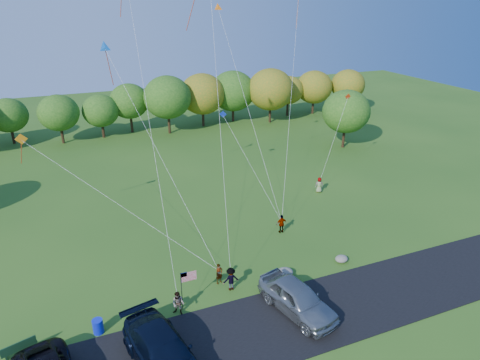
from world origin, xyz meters
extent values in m
plane|color=#2C5718|center=(0.00, 0.00, 0.00)|extent=(140.00, 140.00, 0.00)
cube|color=black|center=(0.00, -4.00, 0.03)|extent=(44.00, 6.00, 0.06)
cylinder|color=#3A2615|center=(-15.45, 38.47, 1.38)|extent=(0.36, 0.36, 2.75)
ellipsoid|color=#3E6D1B|center=(-15.45, 38.47, 4.63)|extent=(5.78, 5.78, 5.20)
cylinder|color=#3A2615|center=(-10.63, 39.93, 1.21)|extent=(0.36, 0.36, 2.42)
ellipsoid|color=#1E5215|center=(-10.63, 39.93, 4.61)|extent=(6.74, 6.74, 6.07)
cylinder|color=#3A2615|center=(-5.58, 39.71, 1.51)|extent=(0.36, 0.36, 3.01)
ellipsoid|color=#3E6D1B|center=(-5.58, 39.71, 5.33)|extent=(7.14, 7.14, 6.42)
cylinder|color=#3A2615|center=(0.27, 36.44, 1.11)|extent=(0.36, 0.36, 2.22)
ellipsoid|color=#3E6D1B|center=(0.27, 36.44, 3.79)|extent=(4.85, 4.85, 4.37)
cylinder|color=#3A2615|center=(4.60, 39.92, 1.42)|extent=(0.36, 0.36, 2.84)
ellipsoid|color=#3E6D1B|center=(4.60, 39.92, 4.99)|extent=(6.62, 6.62, 5.96)
cylinder|color=#3A2615|center=(9.39, 36.57, 1.14)|extent=(0.36, 0.36, 2.29)
ellipsoid|color=#1E5215|center=(9.39, 36.57, 4.45)|extent=(6.67, 6.67, 6.01)
cylinder|color=#3A2615|center=(14.28, 36.68, 1.24)|extent=(0.36, 0.36, 2.47)
ellipsoid|color=#1E5215|center=(14.28, 36.68, 4.64)|extent=(6.66, 6.66, 6.00)
cylinder|color=#3A2615|center=(19.65, 36.58, 1.35)|extent=(0.36, 0.36, 2.71)
ellipsoid|color=#3E6D1B|center=(19.65, 36.58, 4.72)|extent=(6.18, 6.18, 5.56)
cylinder|color=#3A2615|center=(25.40, 38.24, 1.23)|extent=(0.36, 0.36, 2.47)
ellipsoid|color=#3E6D1B|center=(25.40, 38.24, 4.72)|extent=(6.93, 6.93, 6.23)
cylinder|color=#3A2615|center=(29.72, 37.73, 1.13)|extent=(0.36, 0.36, 2.26)
ellipsoid|color=#3E6D1B|center=(29.72, 37.73, 4.37)|extent=(6.50, 6.50, 5.85)
cylinder|color=#3A2615|center=(35.29, 38.36, 1.18)|extent=(0.36, 0.36, 2.37)
ellipsoid|color=#3E6D1B|center=(35.29, 38.36, 4.05)|extent=(5.18, 5.18, 4.66)
cylinder|color=#3A2615|center=(24.00, 22.00, 1.40)|extent=(0.36, 0.36, 2.80)
ellipsoid|color=#1E5215|center=(24.00, 22.00, 4.75)|extent=(6.00, 6.00, 5.40)
imported|color=black|center=(-5.74, -4.61, 1.02)|extent=(4.04, 7.07, 1.93)
imported|color=gray|center=(2.94, -3.43, 1.03)|extent=(3.58, 6.07, 1.94)
imported|color=#4C4C59|center=(-0.56, 1.16, 0.76)|extent=(0.64, 0.52, 1.52)
imported|color=#4C4C59|center=(-3.95, -0.80, 0.80)|extent=(0.99, 0.96, 1.61)
imported|color=#4C4C59|center=(-0.07, 0.22, 0.84)|extent=(1.08, 0.62, 1.67)
imported|color=#4C4C59|center=(6.55, 5.63, 0.81)|extent=(0.96, 0.41, 1.63)
imported|color=#4C4C59|center=(13.72, 11.30, 0.78)|extent=(0.89, 0.73, 1.56)
cube|color=#13341C|center=(-12.88, -0.70, 0.43)|extent=(1.79, 0.64, 0.06)
cube|color=#13341C|center=(-12.88, -0.88, 0.73)|extent=(1.77, 0.58, 0.56)
cube|color=#13341C|center=(-13.64, -0.70, 0.21)|extent=(0.21, 0.46, 0.43)
cube|color=#13341C|center=(-12.11, -0.70, 0.21)|extent=(0.21, 0.46, 0.43)
cylinder|color=#0E21D7|center=(-8.73, -0.58, 0.46)|extent=(0.61, 0.61, 0.91)
cylinder|color=black|center=(-3.62, -0.51, 1.38)|extent=(0.05, 0.05, 2.77)
cube|color=red|center=(-3.12, -0.51, 2.38)|extent=(1.00, 0.66, 0.02)
cube|color=navy|center=(-3.42, -0.50, 2.58)|extent=(0.40, 0.02, 0.31)
ellipsoid|color=gray|center=(3.91, 0.10, 0.32)|extent=(1.29, 1.01, 0.65)
ellipsoid|color=gray|center=(8.71, 0.11, 0.25)|extent=(0.98, 0.82, 0.51)
cone|color=blue|center=(-5.08, 13.92, 14.54)|extent=(1.06, 0.59, 0.96)
cone|color=orange|center=(5.71, 17.98, 17.19)|extent=(0.88, 0.48, 0.78)
cube|color=red|center=(17.84, 13.63, 8.87)|extent=(0.64, 0.19, 0.63)
cube|color=orange|center=(-12.00, 12.51, 8.40)|extent=(0.90, 0.22, 0.89)
cube|color=#112CB0|center=(6.02, 18.00, 7.16)|extent=(0.69, 0.30, 0.72)
camera|label=1|loc=(-8.43, -21.79, 18.30)|focal=32.00mm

